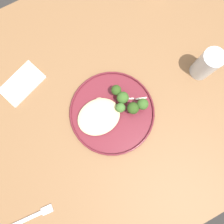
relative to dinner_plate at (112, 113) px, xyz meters
The scene contains 19 objects.
ground 0.75m from the dinner_plate, 106.32° to the left, with size 6.00×6.00×0.00m, color #2D2B28.
wooden_dining_table 0.10m from the dinner_plate, 106.32° to the left, with size 1.40×1.00×0.74m.
dinner_plate is the anchor object (origin of this frame).
noodle_bed 0.05m from the dinner_plate, behind, with size 0.15×0.12×0.03m.
seared_scallop_right_edge 0.05m from the dinner_plate, 141.62° to the left, with size 0.02×0.02×0.01m.
seared_scallop_half_hidden 0.08m from the dinner_plate, 161.26° to the left, with size 0.03×0.03×0.01m.
seared_scallop_tilted_round 0.09m from the dinner_plate, 162.36° to the right, with size 0.02×0.02×0.01m.
seared_scallop_front_small 0.06m from the dinner_plate, 114.19° to the left, with size 0.03×0.03×0.01m.
seared_scallop_center_golden 0.02m from the dinner_plate, behind, with size 0.02×0.02×0.02m.
broccoli_floret_right_tilted 0.07m from the dinner_plate, 22.75° to the left, with size 0.04×0.04×0.06m.
broccoli_floret_center_pile 0.08m from the dinner_plate, 21.04° to the right, with size 0.04×0.04×0.06m.
broccoli_floret_rear_charred 0.11m from the dinner_plate, 16.09° to the right, with size 0.04×0.04×0.06m.
broccoli_floret_left_leaning 0.08m from the dinner_plate, 50.45° to the left, with size 0.03×0.03×0.05m.
broccoli_floret_near_rim 0.04m from the dinner_plate, ahead, with size 0.03×0.03×0.05m.
onion_sliver_curled_piece 0.11m from the dinner_plate, ahead, with size 0.04×0.01×0.00m, color silver.
onion_sliver_long_sliver 0.07m from the dinner_plate, 13.30° to the left, with size 0.04×0.01×0.00m, color silver.
water_glass 0.35m from the dinner_plate, ahead, with size 0.07×0.07×0.12m.
dinner_fork 0.43m from the dinner_plate, 156.34° to the right, with size 0.19×0.03×0.00m.
folded_napkin 0.33m from the dinner_plate, 133.74° to the left, with size 0.15×0.09×0.01m, color white.
Camera 1 is at (-0.04, -0.15, 1.47)m, focal length 34.44 mm.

